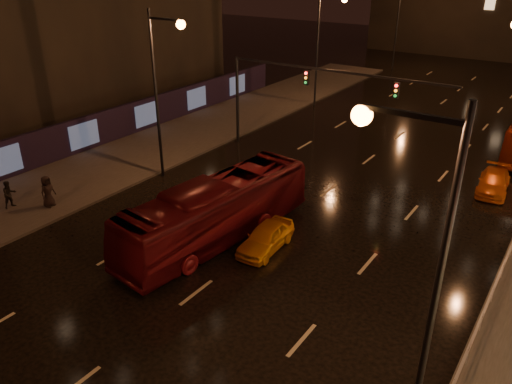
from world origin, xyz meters
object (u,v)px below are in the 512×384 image
bus_red (217,211)px  taxi_far (494,182)px  taxi_near (266,237)px  pedestrian_b (10,194)px  pedestrian_c (48,191)px

bus_red → taxi_far: 16.78m
bus_red → taxi_near: bus_red is taller
taxi_near → pedestrian_b: size_ratio=2.39×
pedestrian_b → pedestrian_c: size_ratio=0.87×
pedestrian_b → bus_red: bearing=-66.4°
taxi_near → taxi_far: bearing=56.2°
taxi_near → pedestrian_c: pedestrian_c is taller
bus_red → taxi_far: bearing=59.8°
taxi_far → bus_red: bearing=-131.8°
bus_red → pedestrian_c: (-9.62, -2.63, -0.50)m
pedestrian_b → taxi_far: bearing=-46.1°
taxi_far → pedestrian_c: 25.35m
pedestrian_c → taxi_far: bearing=-58.0°
taxi_far → pedestrian_c: bearing=-145.8°
taxi_near → taxi_far: taxi_near is taller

